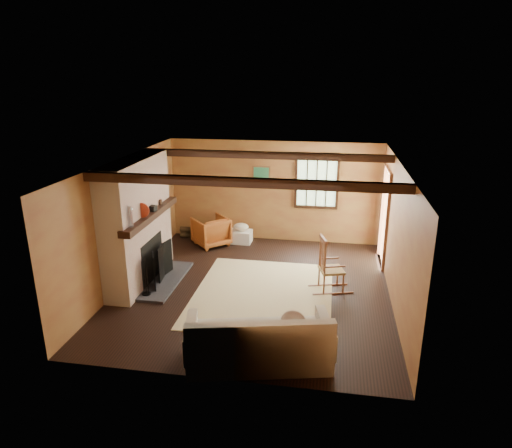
% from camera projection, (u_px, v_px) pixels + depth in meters
% --- Properties ---
extents(ground, '(5.50, 5.50, 0.00)m').
position_uv_depth(ground, '(254.00, 288.00, 8.64)').
color(ground, black).
rests_on(ground, ground).
extents(room_envelope, '(5.02, 5.52, 2.44)m').
position_uv_depth(room_envelope, '(268.00, 202.00, 8.33)').
color(room_envelope, '#A6773A').
rests_on(room_envelope, ground).
extents(fireplace, '(1.02, 2.30, 2.40)m').
position_uv_depth(fireplace, '(139.00, 227.00, 8.65)').
color(fireplace, brown).
rests_on(fireplace, ground).
extents(rug, '(2.50, 3.00, 0.01)m').
position_uv_depth(rug, '(263.00, 294.00, 8.42)').
color(rug, beige).
rests_on(rug, ground).
extents(rocking_chair, '(0.85, 0.60, 1.06)m').
position_uv_depth(rocking_chair, '(329.00, 268.00, 8.43)').
color(rocking_chair, tan).
rests_on(rocking_chair, ground).
extents(sofa, '(2.16, 1.31, 0.81)m').
position_uv_depth(sofa, '(259.00, 345.00, 6.33)').
color(sofa, beige).
rests_on(sofa, ground).
extents(firewood_pile, '(0.75, 0.14, 0.27)m').
position_uv_depth(firewood_pile, '(195.00, 233.00, 11.24)').
color(firewood_pile, '#4E3C21').
rests_on(firewood_pile, ground).
extents(laundry_basket, '(0.51, 0.40, 0.30)m').
position_uv_depth(laundry_basket, '(241.00, 237.00, 10.93)').
color(laundry_basket, white).
rests_on(laundry_basket, ground).
extents(basket_pillow, '(0.45, 0.40, 0.18)m').
position_uv_depth(basket_pillow, '(241.00, 227.00, 10.86)').
color(basket_pillow, beige).
rests_on(basket_pillow, laundry_basket).
extents(armchair, '(1.04, 1.05, 0.68)m').
position_uv_depth(armchair, '(211.00, 231.00, 10.72)').
color(armchair, '#BF6026').
rests_on(armchair, ground).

